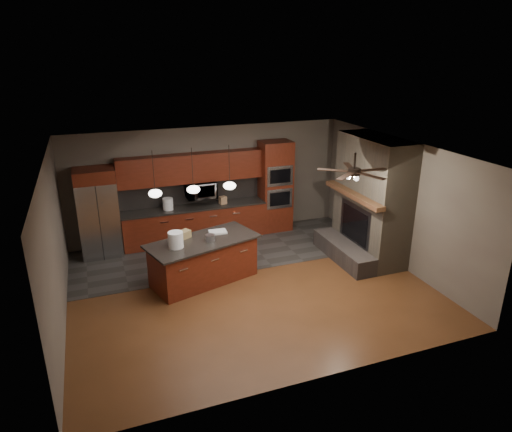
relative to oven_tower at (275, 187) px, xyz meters
name	(u,v)px	position (x,y,z in m)	size (l,w,h in m)	color
ground	(249,285)	(-1.70, -2.69, -1.19)	(7.00, 7.00, 0.00)	brown
ceiling	(248,151)	(-1.70, -2.69, 1.61)	(7.00, 6.00, 0.02)	white
back_wall	(209,182)	(-1.70, 0.31, 0.21)	(7.00, 0.02, 2.80)	#6D6557
right_wall	(398,202)	(1.80, -2.69, 0.21)	(0.02, 6.00, 2.80)	#6D6557
left_wall	(54,248)	(-5.20, -2.69, 0.21)	(0.02, 6.00, 2.80)	#6D6557
slate_tile_patch	(224,251)	(-1.70, -0.89, -1.19)	(7.00, 2.40, 0.01)	#393633
fireplace_column	(369,203)	(1.34, -2.29, 0.11)	(1.30, 2.10, 2.80)	#6B5F4C
back_cabinetry	(194,206)	(-2.18, 0.05, -0.30)	(3.59, 0.64, 2.20)	maroon
oven_tower	(275,187)	(0.00, 0.00, 0.00)	(0.80, 0.63, 2.38)	maroon
microwave	(201,190)	(-1.98, 0.06, 0.11)	(0.73, 0.41, 0.50)	silver
refrigerator	(98,213)	(-4.42, -0.07, -0.15)	(0.89, 0.75, 2.08)	silver
kitchen_island	(204,260)	(-2.50, -2.16, -0.73)	(2.46, 1.63, 0.92)	maroon
white_bucket	(176,240)	(-3.07, -2.32, -0.11)	(0.30, 0.30, 0.32)	white
paint_can	(210,238)	(-2.36, -2.24, -0.21)	(0.19, 0.19, 0.13)	#A6A5AA
paint_tray	(218,232)	(-2.10, -1.88, -0.25)	(0.37, 0.26, 0.04)	white
cardboard_box	(184,234)	(-2.82, -1.91, -0.19)	(0.24, 0.18, 0.16)	#9B8050
counter_bucket	(168,204)	(-2.81, 0.01, -0.15)	(0.25, 0.25, 0.28)	white
counter_box	(223,200)	(-1.44, -0.04, -0.20)	(0.17, 0.13, 0.19)	tan
pendant_left	(155,193)	(-3.35, -1.99, 0.77)	(0.26, 0.26, 0.92)	black
pendant_center	(193,189)	(-2.60, -1.99, 0.77)	(0.26, 0.26, 0.92)	black
pendant_right	(230,186)	(-1.85, -1.99, 0.77)	(0.26, 0.26, 0.92)	black
ceiling_fan	(354,171)	(0.10, -3.49, 1.27)	(1.27, 1.33, 0.41)	black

